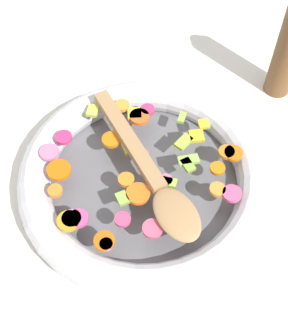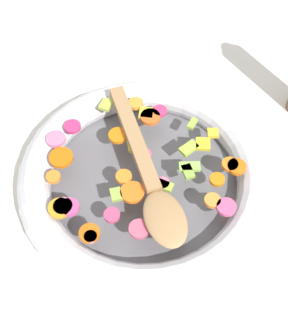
# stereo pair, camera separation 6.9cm
# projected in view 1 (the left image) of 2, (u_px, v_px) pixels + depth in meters

# --- Properties ---
(ground_plane) EXTENTS (4.00, 4.00, 0.00)m
(ground_plane) POSITION_uv_depth(u_px,v_px,m) (144.00, 186.00, 0.73)
(ground_plane) COLOR silver
(skillet) EXTENTS (0.38, 0.38, 0.05)m
(skillet) POSITION_uv_depth(u_px,v_px,m) (144.00, 178.00, 0.71)
(skillet) COLOR slate
(skillet) RESTS_ON ground_plane
(chopped_vegetables) EXTENTS (0.29, 0.29, 0.01)m
(chopped_vegetables) POSITION_uv_depth(u_px,v_px,m) (134.00, 169.00, 0.68)
(chopped_vegetables) COLOR #D85F11
(chopped_vegetables) RESTS_ON skillet
(wooden_spoon) EXTENTS (0.10, 0.29, 0.01)m
(wooden_spoon) POSITION_uv_depth(u_px,v_px,m) (153.00, 177.00, 0.66)
(wooden_spoon) COLOR #A87F51
(wooden_spoon) RESTS_ON chopped_vegetables
(pepper_mill) EXTENTS (0.05, 0.05, 0.21)m
(pepper_mill) POSITION_uv_depth(u_px,v_px,m) (287.00, 46.00, 0.77)
(pepper_mill) COLOR brown
(pepper_mill) RESTS_ON ground_plane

